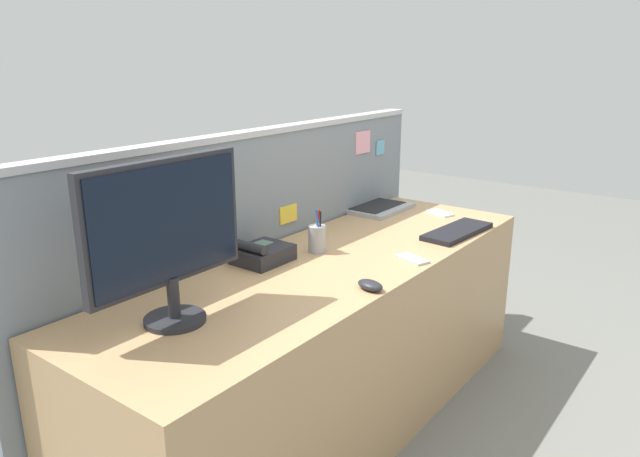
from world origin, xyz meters
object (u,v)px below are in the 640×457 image
desktop_monitor (167,231)px  computer_mouse_right_hand (370,285)px  laptop (370,198)px  keyboard_main (457,231)px  pen_cup (317,238)px  cell_phone_white_slab (440,213)px  desk_phone (262,253)px  cell_phone_silver_slab (412,259)px

desktop_monitor → computer_mouse_right_hand: 0.70m
laptop → keyboard_main: size_ratio=0.86×
pen_cup → keyboard_main: bearing=-31.1°
desktop_monitor → cell_phone_white_slab: 1.61m
desktop_monitor → cell_phone_white_slab: desktop_monitor is taller
laptop → desk_phone: (-0.93, -0.11, -0.02)m
keyboard_main → pen_cup: (-0.57, 0.34, 0.05)m
desktop_monitor → keyboard_main: size_ratio=1.36×
computer_mouse_right_hand → desk_phone: bearing=103.2°
keyboard_main → computer_mouse_right_hand: size_ratio=3.91×
desktop_monitor → computer_mouse_right_hand: (0.56, -0.33, -0.26)m
keyboard_main → computer_mouse_right_hand: 0.77m
keyboard_main → cell_phone_white_slab: bearing=43.2°
laptop → keyboard_main: laptop is taller
cell_phone_white_slab → desktop_monitor: bearing=-161.4°
keyboard_main → computer_mouse_right_hand: bearing=-172.6°
desktop_monitor → cell_phone_silver_slab: bearing=-18.5°
keyboard_main → cell_phone_silver_slab: bearing=-174.4°
cell_phone_silver_slab → desk_phone: bearing=149.2°
cell_phone_white_slab → laptop: bearing=130.7°
desk_phone → desktop_monitor: bearing=-165.4°
pen_cup → cell_phone_white_slab: 0.84m
desktop_monitor → pen_cup: (0.76, 0.05, -0.22)m
pen_cup → cell_phone_silver_slab: 0.38m
cell_phone_white_slab → computer_mouse_right_hand: bearing=-144.8°
desktop_monitor → cell_phone_white_slab: bearing=-3.1°
desk_phone → computer_mouse_right_hand: 0.47m
computer_mouse_right_hand → laptop: bearing=43.8°
computer_mouse_right_hand → cell_phone_silver_slab: size_ratio=0.74×
laptop → cell_phone_silver_slab: (-0.57, -0.55, -0.05)m
laptop → keyboard_main: bearing=-104.7°
keyboard_main → cell_phone_white_slab: keyboard_main is taller
laptop → pen_cup: (-0.71, -0.21, 0.00)m
desk_phone → cell_phone_silver_slab: desk_phone is taller
laptop → cell_phone_silver_slab: 0.79m
desk_phone → cell_phone_silver_slab: (0.37, -0.44, -0.03)m
desk_phone → pen_cup: bearing=-23.0°
keyboard_main → cell_phone_white_slab: size_ratio=2.93×
computer_mouse_right_hand → pen_cup: 0.43m
keyboard_main → pen_cup: size_ratio=2.17×
laptop → cell_phone_silver_slab: bearing=-135.5°
desk_phone → cell_phone_silver_slab: 0.58m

